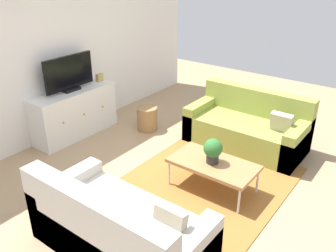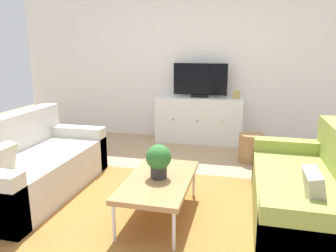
# 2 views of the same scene
# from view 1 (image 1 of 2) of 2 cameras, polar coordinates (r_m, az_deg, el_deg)

# --- Properties ---
(ground_plane) EXTENTS (10.00, 10.00, 0.00)m
(ground_plane) POSITION_cam_1_polar(r_m,az_deg,el_deg) (4.68, 3.48, -9.10)
(ground_plane) COLOR tan
(wall_back) EXTENTS (6.40, 0.12, 2.70)m
(wall_back) POSITION_cam_1_polar(r_m,az_deg,el_deg) (5.81, -17.97, 11.27)
(wall_back) COLOR white
(wall_back) RESTS_ON ground_plane
(area_rug) EXTENTS (2.50, 1.90, 0.01)m
(area_rug) POSITION_cam_1_polar(r_m,az_deg,el_deg) (4.61, 5.06, -9.65)
(area_rug) COLOR #9E662D
(area_rug) RESTS_ON ground_plane
(couch_left_side) EXTENTS (0.86, 1.74, 0.83)m
(couch_left_side) POSITION_cam_1_polar(r_m,az_deg,el_deg) (3.58, -8.35, -16.29)
(couch_left_side) COLOR beige
(couch_left_side) RESTS_ON ground_plane
(couch_right_side) EXTENTS (0.86, 1.74, 0.83)m
(couch_right_side) POSITION_cam_1_polar(r_m,az_deg,el_deg) (5.61, 12.63, -0.25)
(couch_right_side) COLOR olive
(couch_right_side) RESTS_ON ground_plane
(coffee_table) EXTENTS (0.57, 1.05, 0.38)m
(coffee_table) POSITION_cam_1_polar(r_m,az_deg,el_deg) (4.41, 7.18, -6.07)
(coffee_table) COLOR #A37547
(coffee_table) RESTS_ON ground_plane
(potted_plant) EXTENTS (0.23, 0.23, 0.31)m
(potted_plant) POSITION_cam_1_polar(r_m,az_deg,el_deg) (4.31, 7.13, -3.77)
(potted_plant) COLOR #2D2D2D
(potted_plant) RESTS_ON coffee_table
(tv_console) EXTENTS (1.41, 0.47, 0.75)m
(tv_console) POSITION_cam_1_polar(r_m,az_deg,el_deg) (5.93, -14.58, 2.00)
(tv_console) COLOR white
(tv_console) RESTS_ON ground_plane
(flat_screen_tv) EXTENTS (0.87, 0.16, 0.55)m
(flat_screen_tv) POSITION_cam_1_polar(r_m,az_deg,el_deg) (5.73, -15.41, 8.00)
(flat_screen_tv) COLOR black
(flat_screen_tv) RESTS_ON tv_console
(mantel_clock) EXTENTS (0.11, 0.07, 0.13)m
(mantel_clock) POSITION_cam_1_polar(r_m,az_deg,el_deg) (6.13, -10.81, 7.56)
(mantel_clock) COLOR tan
(mantel_clock) RESTS_ON tv_console
(wicker_basket) EXTENTS (0.34, 0.34, 0.39)m
(wicker_basket) POSITION_cam_1_polar(r_m,az_deg,el_deg) (6.00, -3.33, 1.20)
(wicker_basket) COLOR #9E7547
(wicker_basket) RESTS_ON ground_plane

